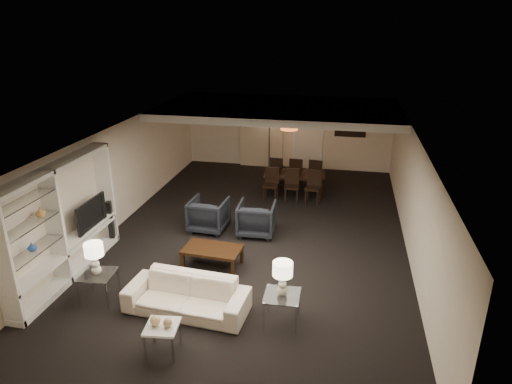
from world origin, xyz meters
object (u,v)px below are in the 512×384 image
Objects in this scene: side_table_left at (99,287)px; chair_fl at (278,171)px; pendant_light at (289,126)px; armchair_right at (257,219)px; chair_nm at (292,186)px; floor_speaker at (111,222)px; floor_lamp at (269,142)px; side_table_right at (282,309)px; dining_table at (294,183)px; armchair_left at (209,215)px; table_lamp_left at (95,259)px; sofa at (187,296)px; marble_table at (163,339)px; vase_blue at (32,247)px; table_lamp_right at (282,279)px; vase_amber at (40,212)px; chair_nr at (313,187)px; chair_fr at (316,173)px; chair_nl at (271,185)px; chair_fm at (297,172)px; coffee_table at (213,257)px; television at (87,213)px.

chair_fl reaches higher than side_table_left.
side_table_left is (-2.59, -6.77, -1.64)m from pendant_light.
armchair_right is 0.96× the size of chair_nm.
floor_lamp is at bearing 54.72° from floor_speaker.
side_table_right is 6.24m from dining_table.
armchair_left is 3.51m from table_lamp_left.
sofa is 3.64× the size of side_table_left.
marble_table is 6.77m from chair_nm.
vase_blue is at bearing -164.90° from side_table_left.
table_lamp_left is 1.00× the size of table_lamp_right.
armchair_right is at bearing 108.43° from side_table_right.
vase_amber is at bearing -130.56° from chair_nm.
armchair_left is 0.96× the size of chair_nm.
armchair_left is 4.05m from table_lamp_right.
vase_amber is (-3.61, -6.67, -0.27)m from pendant_light.
chair_nr is 1.30m from chair_fr.
floor_lamp reaches higher than chair_nl.
chair_nr reaches higher than side_table_left.
table_lamp_right is 6.26m from dining_table.
chair_fm is at bearing 85.08° from sofa.
floor_lamp is at bearing 106.43° from chair_nm.
sofa is at bearing -52.82° from floor_speaker.
coffee_table is 1.29× the size of chair_nr.
chair_nr is at bearing 120.12° from chair_fm.
side_table_left is 2.39m from floor_speaker.
vase_amber is at bearing 178.75° from table_lamp_right.
table_lamp_left is 1.24× the size of marble_table.
chair_fm is at bearing 81.75° from marble_table.
side_table_right is 4.84m from floor_speaker.
chair_nl reaches higher than armchair_right.
floor_speaker reaches higher than chair_fr.
pendant_light is 0.58× the size of armchair_left.
chair_fm is at bearing 61.52° from vase_blue.
chair_fm is (3.84, 5.42, -0.59)m from television.
chair_fr is at bearing 63.29° from table_lamp_left.
pendant_light is at bearing -62.35° from floor_lamp.
pendant_light is at bearing 96.81° from table_lamp_right.
dining_table is 1.92× the size of chair_fr.
sofa is 7.09m from chair_fr.
side_table_left is 0.65× the size of chair_nm.
chair_fr is at bearing -120.47° from armchair_left.
coffee_table is at bearing 34.59° from vase_blue.
television is 1.15× the size of chair_nl.
marble_table is (1.70, -1.10, -0.62)m from table_lamp_left.
dining_table is 0.90m from chair_fr.
chair_fm is at bearing 7.95° from chair_fr.
television reaches higher than side_table_right.
chair_nl is 0.60m from chair_nm.
pendant_light is 0.24× the size of sofa.
vase_amber is 0.18× the size of floor_speaker.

